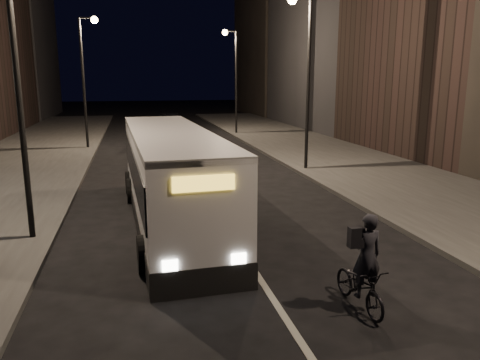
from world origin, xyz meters
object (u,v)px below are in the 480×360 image
streetlight_left_near (25,46)px  city_bus (171,173)px  streetlight_right_mid (304,60)px  car_far (173,122)px  car_mid (156,135)px  cyclist_on_bicycle (362,277)px  streetlight_left_far (87,65)px  car_near (190,142)px  streetlight_right_far (233,68)px

streetlight_left_near → city_bus: bearing=15.6°
city_bus → streetlight_right_mid: bearing=42.6°
streetlight_right_mid → streetlight_left_near: (-10.66, -8.00, 0.00)m
car_far → car_mid: bearing=-107.0°
streetlight_right_mid → cyclist_on_bicycle: 14.93m
streetlight_left_far → car_far: (6.20, 11.02, -4.69)m
streetlight_right_mid → streetlight_left_far: (-10.66, 10.00, 0.00)m
streetlight_left_near → car_near: streetlight_left_near is taller
streetlight_left_far → car_mid: bearing=6.4°
streetlight_left_far → car_mid: size_ratio=1.78×
streetlight_left_near → cyclist_on_bicycle: size_ratio=4.00×
streetlight_right_mid → car_mid: streetlight_right_mid is taller
city_bus → car_mid: (0.37, 17.41, -0.86)m
city_bus → car_far: city_bus is taller
city_bus → car_far: size_ratio=2.40×
streetlight_left_near → cyclist_on_bicycle: 10.10m
streetlight_right_far → streetlight_left_far: same height
car_mid → city_bus: bearing=88.3°
car_mid → car_near: bearing=125.7°
streetlight_left_far → streetlight_right_far: bearing=29.4°
streetlight_left_far → car_far: bearing=60.6°
streetlight_right_mid → car_mid: bearing=122.1°
car_near → car_far: bearing=97.6°
streetlight_right_far → car_near: (-4.53, -8.31, -4.74)m
streetlight_right_mid → streetlight_left_far: same height
streetlight_left_near → car_mid: 19.46m
city_bus → car_far: 28.10m
car_mid → car_far: size_ratio=0.98×
cyclist_on_bicycle → car_mid: 24.29m
streetlight_left_near → cyclist_on_bicycle: streetlight_left_near is taller
streetlight_right_mid → car_far: bearing=102.0°
streetlight_left_far → car_far: size_ratio=1.75×
streetlight_left_far → car_mid: (4.11, 0.46, -4.61)m
city_bus → car_far: bearing=82.4°
streetlight_left_near → streetlight_right_mid: bearing=36.9°
streetlight_right_far → cyclist_on_bicycle: bearing=-97.2°
streetlight_left_far → car_near: size_ratio=2.24×
streetlight_right_far → streetlight_left_far: 12.24m
streetlight_left_far → city_bus: streetlight_left_far is taller
streetlight_left_far → cyclist_on_bicycle: (6.92, -23.67, -4.68)m
streetlight_left_near → streetlight_left_far: bearing=90.0°
streetlight_right_far → car_near: bearing=-118.6°
car_far → streetlight_left_far: bearing=-125.2°
streetlight_left_far → car_far: 13.49m
streetlight_right_mid → car_near: streetlight_right_mid is taller
car_mid → streetlight_right_far: bearing=-140.3°
streetlight_left_far → cyclist_on_bicycle: 25.10m
streetlight_right_far → cyclist_on_bicycle: streetlight_right_far is taller
cyclist_on_bicycle → streetlight_left_near: bearing=136.9°
streetlight_left_near → car_mid: (4.11, 18.46, -4.61)m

